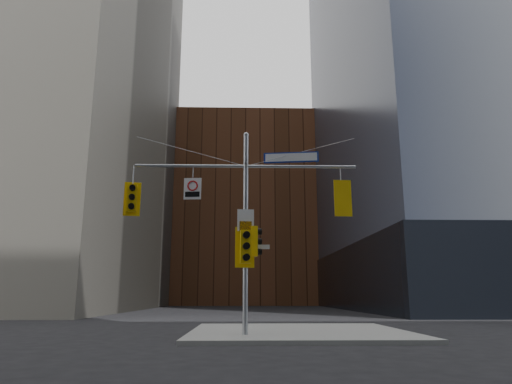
{
  "coord_description": "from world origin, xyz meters",
  "views": [
    {
      "loc": [
        -0.03,
        -13.91,
        1.46
      ],
      "look_at": [
        0.37,
        2.0,
        5.05
      ],
      "focal_mm": 32.0,
      "sensor_mm": 36.0,
      "label": 1
    }
  ],
  "objects_px": {
    "traffic_light_west_arm": "(132,198)",
    "signal_assembly": "(246,209)",
    "street_sign_blade": "(291,157)",
    "traffic_light_pole_side": "(255,241)",
    "regulatory_sign_arm": "(193,188)",
    "traffic_light_pole_front": "(245,247)",
    "traffic_light_east_arm": "(342,199)"
  },
  "relations": [
    {
      "from": "signal_assembly",
      "to": "street_sign_blade",
      "type": "xyz_separation_m",
      "value": [
        1.65,
        0.0,
        1.93
      ]
    },
    {
      "from": "signal_assembly",
      "to": "street_sign_blade",
      "type": "bearing_deg",
      "value": 0.12
    },
    {
      "from": "traffic_light_pole_side",
      "to": "traffic_light_pole_front",
      "type": "bearing_deg",
      "value": 120.63
    },
    {
      "from": "traffic_light_west_arm",
      "to": "traffic_light_pole_front",
      "type": "distance_m",
      "value": 4.4
    },
    {
      "from": "traffic_light_west_arm",
      "to": "traffic_light_pole_side",
      "type": "relative_size",
      "value": 1.16
    },
    {
      "from": "signal_assembly",
      "to": "traffic_light_pole_front",
      "type": "xyz_separation_m",
      "value": [
        -0.0,
        -0.27,
        -1.36
      ]
    },
    {
      "from": "traffic_light_pole_front",
      "to": "regulatory_sign_arm",
      "type": "relative_size",
      "value": 1.8
    },
    {
      "from": "street_sign_blade",
      "to": "traffic_light_pole_front",
      "type": "bearing_deg",
      "value": -163.35
    },
    {
      "from": "signal_assembly",
      "to": "traffic_light_west_arm",
      "type": "distance_m",
      "value": 4.06
    },
    {
      "from": "street_sign_blade",
      "to": "regulatory_sign_arm",
      "type": "relative_size",
      "value": 2.55
    },
    {
      "from": "traffic_light_east_arm",
      "to": "regulatory_sign_arm",
      "type": "height_order",
      "value": "regulatory_sign_arm"
    },
    {
      "from": "traffic_light_pole_front",
      "to": "regulatory_sign_arm",
      "type": "distance_m",
      "value": 2.86
    },
    {
      "from": "regulatory_sign_arm",
      "to": "traffic_light_pole_side",
      "type": "bearing_deg",
      "value": 6.45
    },
    {
      "from": "traffic_light_west_arm",
      "to": "street_sign_blade",
      "type": "height_order",
      "value": "street_sign_blade"
    },
    {
      "from": "traffic_light_west_arm",
      "to": "signal_assembly",
      "type": "bearing_deg",
      "value": -11.81
    },
    {
      "from": "traffic_light_east_arm",
      "to": "traffic_light_pole_side",
      "type": "xyz_separation_m",
      "value": [
        -3.11,
        0.01,
        -1.53
      ]
    },
    {
      "from": "traffic_light_east_arm",
      "to": "traffic_light_pole_front",
      "type": "distance_m",
      "value": 3.86
    },
    {
      "from": "traffic_light_east_arm",
      "to": "street_sign_blade",
      "type": "bearing_deg",
      "value": -2.95
    },
    {
      "from": "traffic_light_pole_front",
      "to": "regulatory_sign_arm",
      "type": "bearing_deg",
      "value": 164.88
    },
    {
      "from": "traffic_light_pole_side",
      "to": "regulatory_sign_arm",
      "type": "bearing_deg",
      "value": 80.63
    },
    {
      "from": "traffic_light_pole_side",
      "to": "traffic_light_pole_front",
      "type": "height_order",
      "value": "traffic_light_pole_side"
    },
    {
      "from": "signal_assembly",
      "to": "traffic_light_west_arm",
      "type": "height_order",
      "value": "signal_assembly"
    },
    {
      "from": "traffic_light_pole_side",
      "to": "regulatory_sign_arm",
      "type": "distance_m",
      "value": 2.93
    },
    {
      "from": "signal_assembly",
      "to": "street_sign_blade",
      "type": "relative_size",
      "value": 4.02
    },
    {
      "from": "signal_assembly",
      "to": "traffic_light_pole_front",
      "type": "relative_size",
      "value": 5.71
    },
    {
      "from": "signal_assembly",
      "to": "traffic_light_pole_side",
      "type": "xyz_separation_m",
      "value": [
        0.32,
        0.01,
        -1.14
      ]
    },
    {
      "from": "traffic_light_east_arm",
      "to": "traffic_light_pole_side",
      "type": "bearing_deg",
      "value": -3.12
    },
    {
      "from": "street_sign_blade",
      "to": "regulatory_sign_arm",
      "type": "height_order",
      "value": "street_sign_blade"
    },
    {
      "from": "traffic_light_pole_side",
      "to": "traffic_light_west_arm",
      "type": "bearing_deg",
      "value": 79.75
    },
    {
      "from": "traffic_light_west_arm",
      "to": "regulatory_sign_arm",
      "type": "relative_size",
      "value": 1.58
    },
    {
      "from": "signal_assembly",
      "to": "traffic_light_pole_side",
      "type": "distance_m",
      "value": 1.19
    },
    {
      "from": "signal_assembly",
      "to": "traffic_light_east_arm",
      "type": "distance_m",
      "value": 3.46
    }
  ]
}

